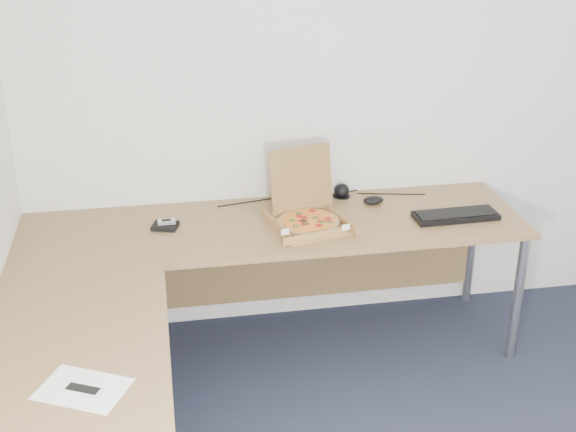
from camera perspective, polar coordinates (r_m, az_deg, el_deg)
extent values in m
cube|color=olive|center=(3.81, -1.06, -0.77)|extent=(2.50, 0.70, 0.03)
cube|color=olive|center=(2.84, -15.91, -11.35)|extent=(0.70, 1.50, 0.03)
cylinder|color=gray|center=(4.55, 13.46, -2.23)|extent=(0.05, 0.05, 0.70)
cube|color=#A0723E|center=(3.77, 1.54, -0.76)|extent=(0.34, 0.34, 0.01)
cube|color=#A0723E|center=(3.87, 1.00, 2.73)|extent=(0.34, 0.07, 0.33)
cylinder|color=tan|center=(3.76, 1.54, -0.52)|extent=(0.30, 0.30, 0.02)
cylinder|color=red|center=(3.75, 1.54, -0.32)|extent=(0.26, 0.26, 0.00)
cylinder|color=white|center=(4.05, 0.63, 1.93)|extent=(0.07, 0.07, 0.12)
cube|color=black|center=(3.95, 12.36, 0.02)|extent=(0.43, 0.16, 0.03)
ellipsoid|color=black|center=(4.05, 6.37, 1.18)|extent=(0.13, 0.10, 0.04)
cube|color=black|center=(3.80, -9.12, -0.74)|extent=(0.14, 0.13, 0.02)
cube|color=#B2B5BA|center=(3.80, -9.03, -0.42)|extent=(0.09, 0.05, 0.02)
cube|color=white|center=(2.74, -15.01, -12.31)|extent=(0.35, 0.31, 0.00)
ellipsoid|color=black|center=(4.12, 4.02, 1.96)|extent=(0.09, 0.09, 0.08)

